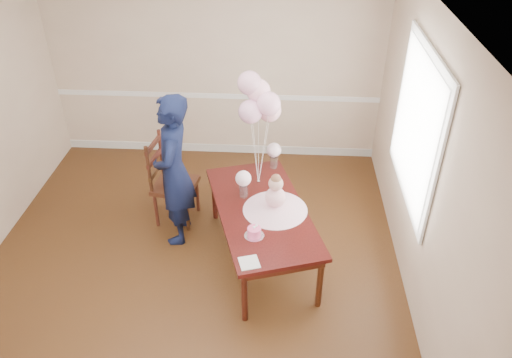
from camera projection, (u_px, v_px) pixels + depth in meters
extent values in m
cube|color=#361E0D|center=(191.00, 270.00, 5.37)|extent=(4.50, 5.00, 0.00)
cube|color=white|center=(165.00, 17.00, 3.86)|extent=(4.50, 5.00, 0.02)
cube|color=tan|center=(215.00, 65.00, 6.69)|extent=(4.50, 0.02, 2.70)
cube|color=tan|center=(427.00, 172.00, 4.50)|extent=(0.02, 5.00, 2.70)
cube|color=white|center=(217.00, 96.00, 6.93)|extent=(4.50, 0.02, 0.07)
cube|color=silver|center=(219.00, 148.00, 7.40)|extent=(4.50, 0.02, 0.12)
cube|color=white|center=(417.00, 126.00, 4.81)|extent=(0.02, 1.66, 1.56)
cube|color=white|center=(415.00, 126.00, 4.81)|extent=(0.01, 1.50, 1.40)
cube|color=black|center=(262.00, 211.00, 5.19)|extent=(1.37, 1.95, 0.04)
cube|color=black|center=(262.00, 216.00, 5.23)|extent=(1.26, 1.84, 0.09)
cylinder|color=black|center=(245.00, 296.00, 4.65)|extent=(0.08, 0.08, 0.62)
cylinder|color=black|center=(320.00, 283.00, 4.79)|extent=(0.08, 0.08, 0.62)
cylinder|color=black|center=(215.00, 197.00, 5.96)|extent=(0.08, 0.08, 0.62)
cylinder|color=black|center=(274.00, 188.00, 6.10)|extent=(0.08, 0.08, 0.62)
cone|color=#EEAFC5|center=(275.00, 206.00, 5.14)|extent=(0.84, 0.84, 0.09)
sphere|color=#FB9ED4|center=(275.00, 197.00, 5.08)|extent=(0.21, 0.21, 0.21)
sphere|color=#CC9C8D|center=(276.00, 184.00, 4.98)|extent=(0.15, 0.15, 0.15)
sphere|color=brown|center=(276.00, 179.00, 4.96)|extent=(0.11, 0.11, 0.11)
cylinder|color=silver|center=(254.00, 236.00, 4.82)|extent=(0.24, 0.24, 0.01)
cylinder|color=#F74E8D|center=(254.00, 232.00, 4.79)|extent=(0.17, 0.17, 0.09)
sphere|color=white|center=(254.00, 227.00, 4.76)|extent=(0.03, 0.03, 0.03)
sphere|color=white|center=(256.00, 226.00, 4.78)|extent=(0.03, 0.03, 0.03)
cylinder|color=silver|center=(244.00, 191.00, 5.33)|extent=(0.11, 0.11, 0.14)
sphere|color=#FFD5DF|center=(243.00, 178.00, 5.24)|extent=(0.17, 0.17, 0.17)
cylinder|color=white|center=(274.00, 162.00, 5.81)|extent=(0.11, 0.11, 0.14)
sphere|color=silver|center=(274.00, 150.00, 5.72)|extent=(0.17, 0.17, 0.17)
cube|color=silver|center=(249.00, 263.00, 4.51)|extent=(0.22, 0.22, 0.01)
cylinder|color=silver|center=(259.00, 181.00, 5.58)|extent=(0.04, 0.04, 0.02)
sphere|color=#E4A2C4|center=(250.00, 112.00, 5.07)|extent=(0.25, 0.25, 0.25)
sphere|color=#EDA8C8|center=(268.00, 104.00, 5.02)|extent=(0.25, 0.25, 0.25)
sphere|color=#FFB4CB|center=(258.00, 91.00, 5.07)|extent=(0.25, 0.25, 0.25)
sphere|color=#DA9AB4|center=(250.00, 83.00, 5.01)|extent=(0.25, 0.25, 0.25)
sphere|color=#F1ABB9|center=(269.00, 110.00, 5.20)|extent=(0.25, 0.25, 0.25)
cylinder|color=white|center=(255.00, 154.00, 5.37)|extent=(0.08, 0.03, 0.74)
cylinder|color=white|center=(263.00, 150.00, 5.34)|extent=(0.10, 0.02, 0.83)
cylinder|color=white|center=(258.00, 144.00, 5.36)|extent=(0.01, 0.09, 0.92)
cylinder|color=white|center=(254.00, 140.00, 5.34)|extent=(0.10, 0.07, 1.00)
cylinder|color=white|center=(264.00, 152.00, 5.43)|extent=(0.10, 0.10, 0.69)
cube|color=#38190F|center=(175.00, 185.00, 5.85)|extent=(0.53, 0.53, 0.05)
cylinder|color=#39160F|center=(156.00, 210.00, 5.87)|extent=(0.05, 0.05, 0.46)
cylinder|color=black|center=(187.00, 214.00, 5.80)|extent=(0.05, 0.05, 0.46)
cylinder|color=#37160F|center=(168.00, 192.00, 6.18)|extent=(0.05, 0.05, 0.46)
cylinder|color=#3B1710|center=(197.00, 195.00, 6.12)|extent=(0.05, 0.05, 0.46)
cylinder|color=#32180D|center=(149.00, 170.00, 5.56)|extent=(0.05, 0.05, 0.60)
cylinder|color=#3A1610|center=(161.00, 153.00, 5.87)|extent=(0.05, 0.05, 0.60)
cube|color=#39200F|center=(156.00, 170.00, 5.79)|extent=(0.09, 0.43, 0.05)
cube|color=#38130F|center=(155.00, 158.00, 5.69)|extent=(0.09, 0.43, 0.05)
cube|color=black|center=(153.00, 145.00, 5.60)|extent=(0.09, 0.43, 0.05)
imported|color=black|center=(174.00, 171.00, 5.37)|extent=(0.46, 0.66, 1.77)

